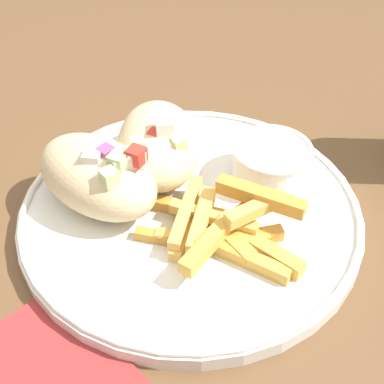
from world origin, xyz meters
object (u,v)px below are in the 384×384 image
Objects in this scene: pita_sandwich_far at (159,144)px; sauce_ramekin at (271,161)px; fries_pile at (222,228)px; plate at (192,212)px; pita_sandwich_near at (98,175)px.

pita_sandwich_far is 0.11m from sauce_ramekin.
plate is at bearing 165.87° from fries_pile.
fries_pile is 2.11× the size of sauce_ramekin.
sauce_ramekin is (0.10, 0.13, -0.01)m from pita_sandwich_near.
pita_sandwich_far is at bearing 81.88° from pita_sandwich_near.
pita_sandwich_far is (0.01, 0.07, -0.00)m from pita_sandwich_near.
pita_sandwich_near is 1.70× the size of sauce_ramekin.
fries_pile is at bearing 16.39° from pita_sandwich_near.
sauce_ramekin is (0.03, 0.08, 0.03)m from plate.
pita_sandwich_far is at bearing 161.06° from plate.
sauce_ramekin is at bearing 71.74° from plate.
pita_sandwich_far reaches higher than plate.
pita_sandwich_far is (-0.06, 0.02, 0.03)m from plate.
sauce_ramekin is (0.09, 0.06, -0.01)m from pita_sandwich_far.
fries_pile reaches higher than sauce_ramekin.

